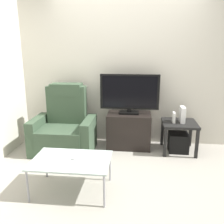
{
  "coord_description": "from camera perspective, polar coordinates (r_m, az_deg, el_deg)",
  "views": [
    {
      "loc": [
        0.18,
        -3.01,
        1.65
      ],
      "look_at": [
        -0.2,
        0.5,
        0.7
      ],
      "focal_mm": 38.44,
      "sensor_mm": 36.0,
      "label": 1
    }
  ],
  "objects": [
    {
      "name": "book_upright",
      "position": [
        3.93,
        14.48,
        -1.26
      ],
      "size": [
        0.04,
        0.13,
        0.17
      ],
      "primitive_type": "cube",
      "color": "white",
      "rests_on": "side_table"
    },
    {
      "name": "recliner_armchair",
      "position": [
        4.01,
        -11.24,
        -3.83
      ],
      "size": [
        0.98,
        0.78,
        1.08
      ],
      "rotation": [
        0.0,
        0.0,
        0.08
      ],
      "color": "#384C38",
      "rests_on": "ground"
    },
    {
      "name": "cell_phone",
      "position": [
        2.89,
        -8.42,
        -10.57
      ],
      "size": [
        0.11,
        0.16,
        0.01
      ],
      "primitive_type": "cube",
      "rotation": [
        0.0,
        0.0,
        -0.3
      ],
      "color": "#B7B7BC",
      "rests_on": "coffee_table"
    },
    {
      "name": "subwoofer_box",
      "position": [
        4.1,
        15.45,
        -6.92
      ],
      "size": [
        0.31,
        0.31,
        0.31
      ],
      "primitive_type": "cube",
      "color": "black",
      "rests_on": "ground"
    },
    {
      "name": "game_console",
      "position": [
        3.97,
        16.39,
        -0.59
      ],
      "size": [
        0.07,
        0.2,
        0.25
      ],
      "primitive_type": "cube",
      "color": "white",
      "rests_on": "side_table"
    },
    {
      "name": "ground_plane",
      "position": [
        3.44,
        2.43,
        -13.63
      ],
      "size": [
        6.4,
        6.4,
        0.0
      ],
      "primitive_type": "plane",
      "color": "#9E998E"
    },
    {
      "name": "side_table",
      "position": [
        4.01,
        15.71,
        -3.46
      ],
      "size": [
        0.54,
        0.54,
        0.5
      ],
      "color": "black",
      "rests_on": "ground"
    },
    {
      "name": "television",
      "position": [
        3.94,
        4.19,
        4.49
      ],
      "size": [
        0.97,
        0.2,
        0.65
      ],
      "color": "black",
      "rests_on": "tv_stand"
    },
    {
      "name": "tv_stand",
      "position": [
        4.09,
        4.01,
        -4.37
      ],
      "size": [
        0.72,
        0.45,
        0.58
      ],
      "color": "black",
      "rests_on": "ground"
    },
    {
      "name": "wall_back",
      "position": [
        4.16,
        3.68,
        10.19
      ],
      "size": [
        6.4,
        0.06,
        2.6
      ],
      "primitive_type": "cube",
      "color": "beige",
      "rests_on": "ground"
    },
    {
      "name": "coffee_table",
      "position": [
        2.87,
        -9.65,
        -11.53
      ],
      "size": [
        0.9,
        0.6,
        0.4
      ],
      "color": "#B2C6C1",
      "rests_on": "ground"
    }
  ]
}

